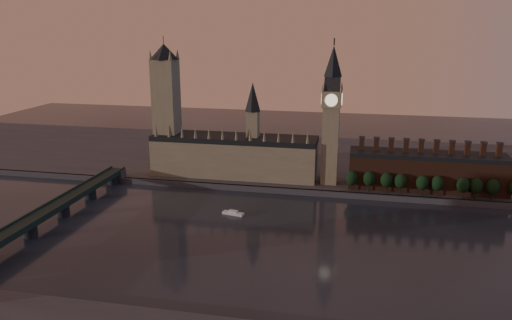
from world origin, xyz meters
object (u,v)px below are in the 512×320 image
at_px(big_ben, 331,114).
at_px(westminster_bridge, 44,216).
at_px(river_boat, 233,213).
at_px(victoria_tower, 166,104).

distance_m(big_ben, westminster_bridge, 205.83).
bearing_deg(big_ben, westminster_bridge, -145.67).
relative_size(big_ben, westminster_bridge, 0.54).
xyz_separation_m(westminster_bridge, river_boat, (107.54, 43.99, -6.34)).
height_order(victoria_tower, river_boat, victoria_tower).
distance_m(westminster_bridge, river_boat, 116.37).
relative_size(big_ben, river_boat, 7.23).
xyz_separation_m(victoria_tower, river_boat, (72.54, -73.70, -57.99)).
height_order(big_ben, river_boat, big_ben).
bearing_deg(big_ben, victoria_tower, 177.80).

